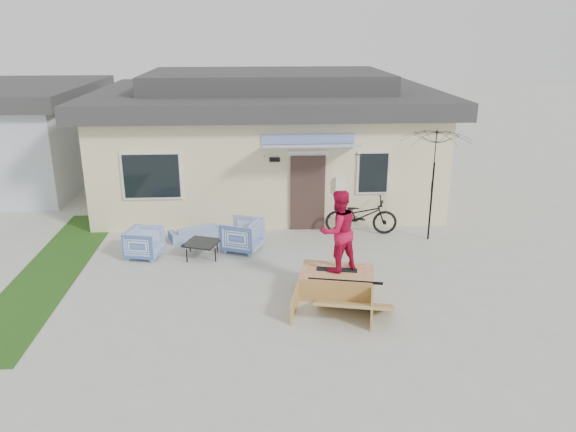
{
  "coord_description": "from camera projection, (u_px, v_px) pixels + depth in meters",
  "views": [
    {
      "loc": [
        -0.42,
        -10.18,
        5.39
      ],
      "look_at": [
        0.3,
        1.8,
        1.3
      ],
      "focal_mm": 34.74,
      "sensor_mm": 36.0,
      "label": 1
    }
  ],
  "objects": [
    {
      "name": "loveseat",
      "position": [
        194.0,
        229.0,
        14.86
      ],
      "size": [
        1.38,
        0.86,
        0.52
      ],
      "primitive_type": "imported",
      "rotation": [
        0.0,
        0.0,
        3.53
      ],
      "color": "#2D57AF",
      "rests_on": "ground"
    },
    {
      "name": "bicycle",
      "position": [
        361.0,
        212.0,
        15.12
      ],
      "size": [
        2.01,
        0.85,
        1.25
      ],
      "primitive_type": "imported",
      "rotation": [
        0.0,
        0.0,
        1.48
      ],
      "color": "black",
      "rests_on": "ground"
    },
    {
      "name": "patio_umbrella",
      "position": [
        433.0,
        176.0,
        14.35
      ],
      "size": [
        2.17,
        2.07,
        2.2
      ],
      "color": "black",
      "rests_on": "ground"
    },
    {
      "name": "armchair_right",
      "position": [
        242.0,
        234.0,
        14.02
      ],
      "size": [
        1.08,
        1.11,
        0.89
      ],
      "primitive_type": "imported",
      "rotation": [
        0.0,
        0.0,
        -1.96
      ],
      "color": "#2D57AF",
      "rests_on": "ground"
    },
    {
      "name": "grass_strip",
      "position": [
        52.0,
        270.0,
        12.97
      ],
      "size": [
        1.4,
        8.0,
        0.01
      ],
      "primitive_type": "cube",
      "color": "#1C4213",
      "rests_on": "ground"
    },
    {
      "name": "coffee_table",
      "position": [
        202.0,
        249.0,
        13.72
      ],
      "size": [
        0.98,
        0.98,
        0.38
      ],
      "primitive_type": "cube",
      "rotation": [
        0.0,
        0.0,
        -0.35
      ],
      "color": "black",
      "rests_on": "ground"
    },
    {
      "name": "house",
      "position": [
        268.0,
        137.0,
        18.31
      ],
      "size": [
        10.8,
        8.49,
        4.1
      ],
      "color": "beige",
      "rests_on": "ground"
    },
    {
      "name": "skater",
      "position": [
        338.0,
        229.0,
        11.48
      ],
      "size": [
        1.05,
        0.96,
        1.74
      ],
      "primitive_type": "imported",
      "rotation": [
        0.0,
        0.0,
        3.6
      ],
      "color": "#B60D35",
      "rests_on": "skateboard"
    },
    {
      "name": "ground",
      "position": [
        279.0,
        305.0,
        11.38
      ],
      "size": [
        90.0,
        90.0,
        0.0
      ],
      "primitive_type": "plane",
      "color": "#A8AA9E",
      "rests_on": "ground"
    },
    {
      "name": "skateboard",
      "position": [
        337.0,
        269.0,
        11.77
      ],
      "size": [
        0.88,
        0.37,
        0.05
      ],
      "primitive_type": "cube",
      "rotation": [
        0.0,
        0.0,
        -0.19
      ],
      "color": "black",
      "rests_on": "skate_ramp"
    },
    {
      "name": "armchair_left",
      "position": [
        144.0,
        242.0,
        13.62
      ],
      "size": [
        0.89,
        0.92,
        0.81
      ],
      "primitive_type": "imported",
      "rotation": [
        0.0,
        0.0,
        1.36
      ],
      "color": "#2D57AF",
      "rests_on": "ground"
    },
    {
      "name": "skate_ramp",
      "position": [
        336.0,
        282.0,
        11.81
      ],
      "size": [
        1.9,
        2.28,
        0.5
      ],
      "primitive_type": null,
      "rotation": [
        0.0,
        0.0,
        -0.21
      ],
      "color": "#A77E42",
      "rests_on": "ground"
    }
  ]
}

